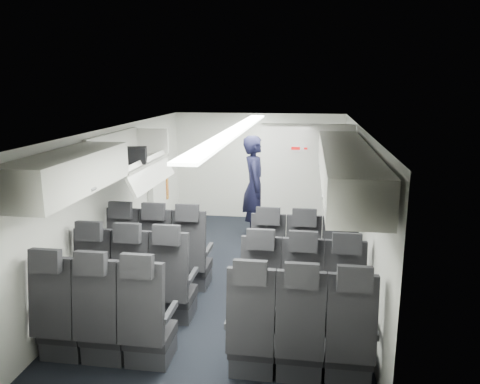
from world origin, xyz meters
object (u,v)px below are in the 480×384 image
(seat_row_mid, at_px, (217,291))
(carry_on_bag, at_px, (132,156))
(galley_unit, at_px, (305,177))
(seat_row_rear, at_px, (199,331))
(boarding_door, at_px, (159,185))
(flight_attendant, at_px, (255,187))
(seat_row_front, at_px, (230,262))

(seat_row_mid, distance_m, carry_on_bag, 2.22)
(seat_row_mid, bearing_deg, galley_unit, 77.12)
(seat_row_rear, distance_m, boarding_door, 4.25)
(galley_unit, height_order, boarding_door, galley_unit)
(seat_row_mid, height_order, galley_unit, galley_unit)
(seat_row_rear, relative_size, boarding_door, 1.79)
(boarding_door, distance_m, flight_attendant, 1.72)
(seat_row_front, bearing_deg, boarding_door, 128.16)
(seat_row_rear, bearing_deg, galley_unit, 79.35)
(galley_unit, bearing_deg, seat_row_front, -106.28)
(seat_row_rear, xyz_separation_m, carry_on_bag, (-1.37, 1.98, 1.37))
(seat_row_mid, bearing_deg, seat_row_front, 90.00)
(boarding_door, bearing_deg, flight_attendant, 7.98)
(galley_unit, xyz_separation_m, boarding_door, (-2.59, -1.17, 0.00))
(seat_row_rear, distance_m, galley_unit, 5.17)
(flight_attendant, bearing_deg, boarding_door, 89.81)
(boarding_door, bearing_deg, seat_row_mid, -61.23)
(seat_row_front, distance_m, galley_unit, 3.43)
(seat_row_front, xyz_separation_m, flight_attendant, (0.06, 2.32, 0.52))
(boarding_door, height_order, flight_attendant, boarding_door)
(seat_row_front, relative_size, flight_attendant, 1.81)
(flight_attendant, bearing_deg, seat_row_front, 170.30)
(galley_unit, height_order, flight_attendant, galley_unit)
(carry_on_bag, bearing_deg, galley_unit, 38.50)
(galley_unit, bearing_deg, boarding_door, -155.72)
(seat_row_mid, bearing_deg, seat_row_rear, -90.00)
(galley_unit, height_order, carry_on_bag, galley_unit)
(seat_row_rear, bearing_deg, flight_attendant, 89.13)
(seat_row_front, relative_size, carry_on_bag, 8.62)
(seat_row_rear, height_order, galley_unit, galley_unit)
(seat_row_mid, height_order, seat_row_rear, same)
(seat_row_mid, relative_size, flight_attendant, 1.81)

